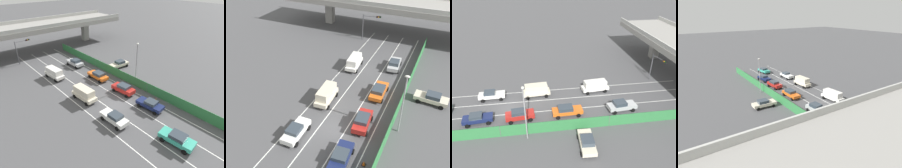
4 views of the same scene
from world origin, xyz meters
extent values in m
plane|color=#4C4C4F|center=(0.00, 0.00, 0.00)|extent=(300.00, 300.00, 0.00)
cube|color=silver|center=(-4.87, 6.94, 0.00)|extent=(0.14, 49.88, 0.01)
cube|color=silver|center=(-1.62, 6.94, 0.00)|extent=(0.14, 49.88, 0.01)
cube|color=silver|center=(1.62, 6.94, 0.00)|extent=(0.14, 49.88, 0.01)
cube|color=silver|center=(4.87, 6.94, 0.00)|extent=(0.14, 49.88, 0.01)
cube|color=gray|center=(-17.12, 33.88, 2.87)|extent=(1.77, 1.77, 5.75)
cube|color=#2D753D|center=(6.67, 6.94, 0.91)|extent=(0.06, 45.88, 1.81)
cylinder|color=#4C514C|center=(6.67, -0.71, 0.91)|extent=(0.10, 0.10, 1.81)
cylinder|color=#4C514C|center=(6.67, 14.59, 0.91)|extent=(0.10, 0.10, 1.81)
cube|color=silver|center=(-3.33, -3.01, 0.79)|extent=(1.87, 4.45, 0.63)
cube|color=#333D47|center=(-3.32, -3.34, 1.35)|extent=(1.57, 1.85, 0.48)
cylinder|color=black|center=(-4.24, -1.55, 0.32)|extent=(0.24, 0.65, 0.64)
cylinder|color=black|center=(-2.52, -1.49, 0.32)|extent=(0.24, 0.65, 0.64)
cylinder|color=black|center=(-4.14, -4.54, 0.32)|extent=(0.24, 0.65, 0.64)
cylinder|color=black|center=(-2.42, -4.48, 0.32)|extent=(0.24, 0.65, 0.64)
cube|color=#B7BABC|center=(3.15, 17.85, 0.79)|extent=(2.17, 4.66, 0.62)
cube|color=#333D47|center=(3.18, 17.45, 1.39)|extent=(1.74, 2.05, 0.57)
cylinder|color=black|center=(2.13, 19.31, 0.32)|extent=(0.27, 0.66, 0.64)
cylinder|color=black|center=(3.92, 19.46, 0.32)|extent=(0.27, 0.66, 0.64)
cylinder|color=black|center=(2.38, 16.24, 0.32)|extent=(0.27, 0.66, 0.64)
cylinder|color=black|center=(4.17, 16.39, 0.32)|extent=(0.27, 0.66, 0.64)
cube|color=beige|center=(-3.18, 4.57, 0.78)|extent=(2.11, 4.83, 0.60)
cube|color=beige|center=(-3.18, 4.57, 1.67)|extent=(1.83, 3.97, 1.19)
cylinder|color=black|center=(-4.18, 6.12, 0.32)|extent=(0.26, 0.65, 0.64)
cylinder|color=black|center=(-2.38, 6.23, 0.32)|extent=(0.26, 0.65, 0.64)
cylinder|color=black|center=(-3.97, 2.91, 0.32)|extent=(0.26, 0.65, 0.64)
cylinder|color=black|center=(-2.17, 3.03, 0.32)|extent=(0.26, 0.65, 0.64)
cube|color=orange|center=(3.13, 9.06, 0.76)|extent=(1.93, 4.71, 0.56)
cube|color=#333D47|center=(3.13, 8.73, 1.31)|extent=(1.65, 2.29, 0.54)
cylinder|color=black|center=(2.18, 10.62, 0.32)|extent=(0.24, 0.65, 0.64)
cylinder|color=black|center=(3.98, 10.67, 0.32)|extent=(0.24, 0.65, 0.64)
cylinder|color=black|center=(2.27, 7.45, 0.32)|extent=(0.24, 0.65, 0.64)
cylinder|color=black|center=(4.07, 7.50, 0.32)|extent=(0.24, 0.65, 0.64)
cube|color=silver|center=(-3.22, 15.20, 0.76)|extent=(2.23, 4.99, 0.56)
cube|color=silver|center=(-3.22, 15.20, 1.60)|extent=(1.94, 4.10, 1.11)
cylinder|color=black|center=(-4.27, 16.77, 0.32)|extent=(0.27, 0.66, 0.64)
cylinder|color=black|center=(-2.46, 16.93, 0.32)|extent=(0.27, 0.66, 0.64)
cylinder|color=black|center=(-3.99, 13.48, 0.32)|extent=(0.27, 0.66, 0.64)
cylinder|color=black|center=(-2.17, 13.64, 0.32)|extent=(0.27, 0.66, 0.64)
cube|color=red|center=(3.23, 1.85, 0.83)|extent=(2.12, 4.38, 0.69)
cube|color=#333D47|center=(3.25, 1.70, 1.42)|extent=(1.71, 2.24, 0.50)
cylinder|color=black|center=(2.24, 3.20, 0.32)|extent=(0.28, 0.66, 0.64)
cylinder|color=black|center=(3.96, 3.36, 0.32)|extent=(0.28, 0.66, 0.64)
cylinder|color=black|center=(2.51, 0.33, 0.32)|extent=(0.28, 0.66, 0.64)
cylinder|color=black|center=(4.23, 0.49, 0.32)|extent=(0.28, 0.66, 0.64)
cube|color=navy|center=(3.07, -4.27, 0.76)|extent=(2.15, 4.42, 0.56)
cube|color=#333D47|center=(3.09, -4.46, 1.28)|extent=(1.70, 1.90, 0.47)
cylinder|color=black|center=(2.06, -2.90, 0.32)|extent=(0.28, 0.66, 0.64)
cylinder|color=black|center=(3.81, -2.74, 0.32)|extent=(0.28, 0.66, 0.64)
cylinder|color=black|center=(2.33, -5.79, 0.32)|extent=(0.28, 0.66, 0.64)
cylinder|color=black|center=(4.08, -5.63, 0.32)|extent=(0.28, 0.66, 0.64)
cube|color=beige|center=(10.26, 10.40, 0.76)|extent=(4.68, 2.07, 0.56)
cube|color=#333D47|center=(10.51, 10.38, 1.31)|extent=(2.02, 1.70, 0.55)
cylinder|color=black|center=(8.66, 9.58, 0.32)|extent=(0.65, 0.26, 0.64)
cylinder|color=black|center=(8.76, 11.39, 0.32)|extent=(0.65, 0.26, 0.64)
cylinder|color=black|center=(11.77, 9.40, 0.32)|extent=(0.65, 0.26, 0.64)
cylinder|color=black|center=(11.87, 11.21, 0.32)|extent=(0.65, 0.26, 0.64)
cylinder|color=#47474C|center=(-6.21, 27.30, 2.73)|extent=(0.18, 0.18, 5.46)
cylinder|color=#47474C|center=(-4.50, 27.62, 5.16)|extent=(3.45, 0.75, 0.12)
cube|color=black|center=(-3.13, 27.87, 5.16)|extent=(0.99, 0.45, 0.32)
sphere|color=#390706|center=(-3.39, 27.66, 5.16)|extent=(0.20, 0.20, 0.20)
sphere|color=#EFA319|center=(-3.10, 27.71, 5.16)|extent=(0.20, 0.20, 0.20)
sphere|color=black|center=(-2.80, 27.77, 5.16)|extent=(0.20, 0.20, 0.20)
cylinder|color=gray|center=(7.50, 2.88, 3.84)|extent=(0.16, 0.16, 7.69)
ellipsoid|color=silver|center=(7.50, 2.88, 7.87)|extent=(0.60, 0.36, 0.28)
cone|color=orange|center=(5.44, -3.68, 0.29)|extent=(0.36, 0.36, 0.58)
cube|color=black|center=(5.44, -3.68, 0.01)|extent=(0.47, 0.47, 0.03)
camera|label=1|loc=(-17.56, -18.79, 18.14)|focal=30.81mm
camera|label=2|loc=(10.34, -20.71, 21.88)|focal=40.45mm
camera|label=3|loc=(31.36, 4.23, 21.22)|focal=36.36mm
camera|label=4|loc=(25.83, 43.68, 17.76)|focal=32.97mm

